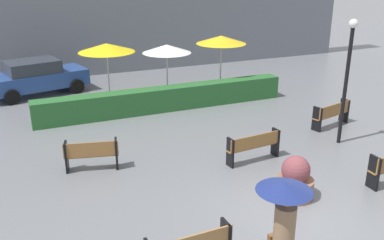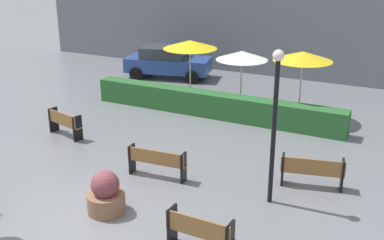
{
  "view_description": "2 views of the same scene",
  "coord_description": "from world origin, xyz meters",
  "px_view_note": "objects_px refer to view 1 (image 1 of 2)",
  "views": [
    {
      "loc": [
        -5.6,
        -7.01,
        5.49
      ],
      "look_at": [
        -1.19,
        3.25,
        1.44
      ],
      "focal_mm": 39.72,
      "sensor_mm": 36.0,
      "label": 1
    },
    {
      "loc": [
        7.15,
        -7.81,
        6.26
      ],
      "look_at": [
        0.49,
        5.35,
        0.93
      ],
      "focal_mm": 44.92,
      "sensor_mm": 36.0,
      "label": 2
    }
  ],
  "objects_px": {
    "bench_far_right": "(332,113)",
    "patio_umbrella_white": "(167,49)",
    "bench_far_left": "(91,153)",
    "pedestrian_with_umbrella": "(283,220)",
    "patio_umbrella_yellow_far": "(221,40)",
    "patio_umbrella_yellow": "(106,48)",
    "parked_car": "(37,77)",
    "bench_mid_center": "(254,145)",
    "lamp_post": "(348,70)",
    "planter_pot": "(295,180)"
  },
  "relations": [
    {
      "from": "bench_mid_center",
      "to": "bench_far_left",
      "type": "height_order",
      "value": "bench_far_left"
    },
    {
      "from": "parked_car",
      "to": "lamp_post",
      "type": "bearing_deg",
      "value": -48.69
    },
    {
      "from": "planter_pot",
      "to": "patio_umbrella_yellow",
      "type": "distance_m",
      "value": 9.99
    },
    {
      "from": "bench_far_left",
      "to": "bench_mid_center",
      "type": "bearing_deg",
      "value": -16.23
    },
    {
      "from": "lamp_post",
      "to": "planter_pot",
      "type": "bearing_deg",
      "value": -146.2
    },
    {
      "from": "patio_umbrella_white",
      "to": "patio_umbrella_yellow_far",
      "type": "height_order",
      "value": "patio_umbrella_yellow_far"
    },
    {
      "from": "patio_umbrella_white",
      "to": "lamp_post",
      "type": "bearing_deg",
      "value": -62.84
    },
    {
      "from": "bench_far_left",
      "to": "lamp_post",
      "type": "distance_m",
      "value": 8.18
    },
    {
      "from": "pedestrian_with_umbrella",
      "to": "patio_umbrella_yellow",
      "type": "bearing_deg",
      "value": 91.83
    },
    {
      "from": "bench_far_right",
      "to": "pedestrian_with_umbrella",
      "type": "relative_size",
      "value": 0.85
    },
    {
      "from": "bench_mid_center",
      "to": "bench_far_left",
      "type": "distance_m",
      "value": 4.72
    },
    {
      "from": "bench_mid_center",
      "to": "lamp_post",
      "type": "xyz_separation_m",
      "value": [
        3.33,
        0.13,
        1.93
      ]
    },
    {
      "from": "patio_umbrella_yellow_far",
      "to": "patio_umbrella_white",
      "type": "bearing_deg",
      "value": 175.57
    },
    {
      "from": "bench_far_right",
      "to": "bench_far_left",
      "type": "bearing_deg",
      "value": -179.36
    },
    {
      "from": "bench_mid_center",
      "to": "parked_car",
      "type": "bearing_deg",
      "value": 118.05
    },
    {
      "from": "bench_far_left",
      "to": "pedestrian_with_umbrella",
      "type": "distance_m",
      "value": 6.44
    },
    {
      "from": "patio_umbrella_yellow_far",
      "to": "bench_far_right",
      "type": "bearing_deg",
      "value": -71.38
    },
    {
      "from": "patio_umbrella_white",
      "to": "patio_umbrella_yellow_far",
      "type": "relative_size",
      "value": 0.9
    },
    {
      "from": "bench_far_right",
      "to": "patio_umbrella_white",
      "type": "xyz_separation_m",
      "value": [
        -4.27,
        5.55,
        1.7
      ]
    },
    {
      "from": "bench_far_right",
      "to": "parked_car",
      "type": "xyz_separation_m",
      "value": [
        -9.42,
        8.56,
        0.31
      ]
    },
    {
      "from": "lamp_post",
      "to": "patio_umbrella_white",
      "type": "bearing_deg",
      "value": 117.16
    },
    {
      "from": "planter_pot",
      "to": "patio_umbrella_white",
      "type": "xyz_separation_m",
      "value": [
        -0.02,
        9.16,
        1.73
      ]
    },
    {
      "from": "bench_far_right",
      "to": "patio_umbrella_white",
      "type": "relative_size",
      "value": 0.73
    },
    {
      "from": "bench_mid_center",
      "to": "planter_pot",
      "type": "relative_size",
      "value": 1.59
    },
    {
      "from": "pedestrian_with_umbrella",
      "to": "patio_umbrella_yellow_far",
      "type": "distance_m",
      "value": 12.35
    },
    {
      "from": "bench_far_left",
      "to": "lamp_post",
      "type": "relative_size",
      "value": 0.38
    },
    {
      "from": "lamp_post",
      "to": "patio_umbrella_white",
      "type": "distance_m",
      "value": 7.68
    },
    {
      "from": "patio_umbrella_yellow",
      "to": "patio_umbrella_white",
      "type": "bearing_deg",
      "value": -7.47
    },
    {
      "from": "bench_far_right",
      "to": "lamp_post",
      "type": "distance_m",
      "value": 2.45
    },
    {
      "from": "bench_mid_center",
      "to": "planter_pot",
      "type": "xyz_separation_m",
      "value": [
        -0.15,
        -2.2,
        -0.05
      ]
    },
    {
      "from": "patio_umbrella_yellow",
      "to": "planter_pot",
      "type": "bearing_deg",
      "value": -75.27
    },
    {
      "from": "bench_mid_center",
      "to": "planter_pot",
      "type": "distance_m",
      "value": 2.21
    },
    {
      "from": "bench_mid_center",
      "to": "bench_far_left",
      "type": "bearing_deg",
      "value": 163.77
    },
    {
      "from": "lamp_post",
      "to": "patio_umbrella_yellow",
      "type": "height_order",
      "value": "lamp_post"
    },
    {
      "from": "planter_pot",
      "to": "lamp_post",
      "type": "height_order",
      "value": "lamp_post"
    },
    {
      "from": "planter_pot",
      "to": "parked_car",
      "type": "height_order",
      "value": "parked_car"
    },
    {
      "from": "planter_pot",
      "to": "patio_umbrella_yellow_far",
      "type": "height_order",
      "value": "patio_umbrella_yellow_far"
    },
    {
      "from": "bench_far_left",
      "to": "patio_umbrella_yellow",
      "type": "height_order",
      "value": "patio_umbrella_yellow"
    },
    {
      "from": "patio_umbrella_white",
      "to": "bench_far_left",
      "type": "bearing_deg",
      "value": -127.66
    },
    {
      "from": "planter_pot",
      "to": "patio_umbrella_yellow_far",
      "type": "relative_size",
      "value": 0.42
    },
    {
      "from": "bench_far_left",
      "to": "planter_pot",
      "type": "distance_m",
      "value": 5.61
    },
    {
      "from": "patio_umbrella_yellow",
      "to": "parked_car",
      "type": "xyz_separation_m",
      "value": [
        -2.67,
        2.69,
        -1.56
      ]
    },
    {
      "from": "pedestrian_with_umbrella",
      "to": "patio_umbrella_yellow",
      "type": "height_order",
      "value": "patio_umbrella_yellow"
    },
    {
      "from": "patio_umbrella_yellow_far",
      "to": "parked_car",
      "type": "height_order",
      "value": "patio_umbrella_yellow_far"
    },
    {
      "from": "lamp_post",
      "to": "patio_umbrella_yellow_far",
      "type": "height_order",
      "value": "lamp_post"
    },
    {
      "from": "planter_pot",
      "to": "patio_umbrella_yellow",
      "type": "bearing_deg",
      "value": 104.73
    },
    {
      "from": "bench_far_left",
      "to": "planter_pot",
      "type": "xyz_separation_m",
      "value": [
        4.37,
        -3.52,
        -0.04
      ]
    },
    {
      "from": "pedestrian_with_umbrella",
      "to": "patio_umbrella_yellow_far",
      "type": "xyz_separation_m",
      "value": [
        4.56,
        11.42,
        1.12
      ]
    },
    {
      "from": "parked_car",
      "to": "bench_far_right",
      "type": "bearing_deg",
      "value": -42.27
    },
    {
      "from": "patio_umbrella_yellow",
      "to": "parked_car",
      "type": "height_order",
      "value": "patio_umbrella_yellow"
    }
  ]
}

